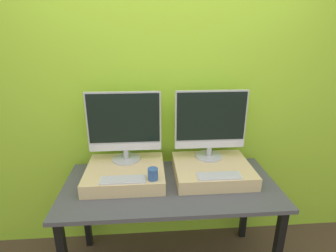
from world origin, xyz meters
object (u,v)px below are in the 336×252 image
at_px(monitor_right, 211,123).
at_px(keyboard_right, 219,176).
at_px(monitor_left, 124,125).
at_px(mug, 153,174).
at_px(keyboard_left, 123,180).

xyz_separation_m(monitor_right, keyboard_right, (0.00, -0.32, -0.28)).
distance_m(monitor_left, mug, 0.45).
bearing_deg(keyboard_left, monitor_right, 25.49).
relative_size(monitor_left, keyboard_left, 1.81).
distance_m(mug, monitor_right, 0.61).
relative_size(mug, keyboard_right, 0.27).
height_order(monitor_left, mug, monitor_left).
bearing_deg(monitor_right, mug, -145.46).
height_order(keyboard_left, monitor_right, monitor_right).
distance_m(keyboard_left, keyboard_right, 0.66).
xyz_separation_m(keyboard_left, mug, (0.20, 0.00, 0.03)).
xyz_separation_m(mug, monitor_right, (0.46, 0.32, 0.25)).
distance_m(monitor_left, monitor_right, 0.66).
bearing_deg(mug, monitor_right, 34.54).
relative_size(monitor_left, keyboard_right, 1.81).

